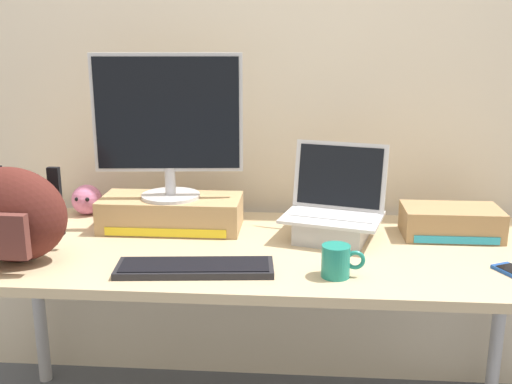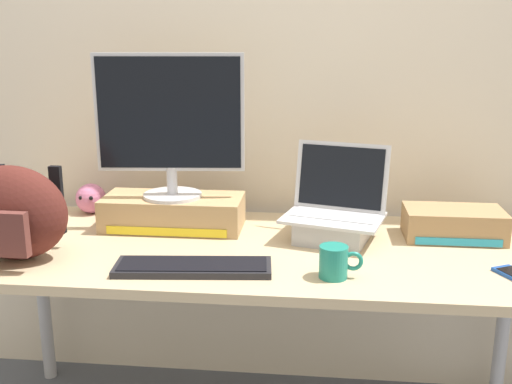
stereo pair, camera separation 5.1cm
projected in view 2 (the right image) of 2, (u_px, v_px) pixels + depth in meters
back_wall at (269, 58)px, 2.23m from camera, size 7.00×0.10×2.60m
desk at (256, 265)px, 1.94m from camera, size 1.92×0.75×0.73m
toner_box_yellow at (173, 212)px, 2.09m from camera, size 0.48×0.21×0.11m
desktop_monitor at (170, 123)px, 2.01m from camera, size 0.50×0.20×0.49m
open_laptop at (334, 221)px, 1.97m from camera, size 0.36×0.31×0.31m
external_keyboard at (193, 267)px, 1.72m from camera, size 0.46×0.18×0.02m
messenger_backpack at (12, 213)px, 1.78m from camera, size 0.35×0.24×0.29m
coffee_mug at (335, 262)px, 1.66m from camera, size 0.12×0.08×0.09m
plush_toy at (91, 198)px, 2.26m from camera, size 0.11×0.11×0.11m
toner_box_cyan at (453, 224)px, 1.98m from camera, size 0.32×0.18×0.10m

